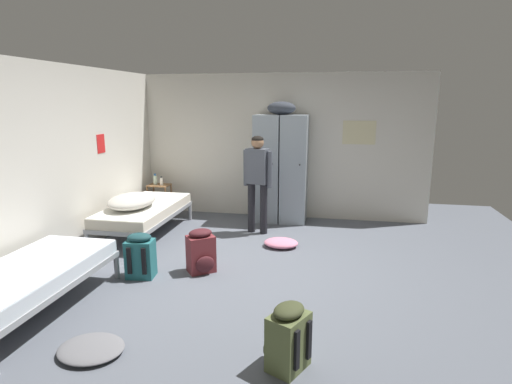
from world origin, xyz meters
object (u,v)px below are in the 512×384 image
at_px(bed_left_rear, 144,211).
at_px(shelf_unit, 160,196).
at_px(lotion_bottle, 162,181).
at_px(bedding_heap, 132,201).
at_px(backpack_teal, 141,256).
at_px(clothes_pile_grey, 91,349).
at_px(water_bottle, 155,180).
at_px(locker_bank, 281,166).
at_px(clothes_pile_pink, 281,243).
at_px(backpack_maroon, 201,252).
at_px(bed_left_front, 28,277).
at_px(backpack_olive, 287,338).
at_px(person_traveler, 258,175).

bearing_deg(bed_left_rear, shelf_unit, 102.26).
bearing_deg(lotion_bottle, shelf_unit, 150.26).
distance_m(bedding_heap, backpack_teal, 1.54).
bearing_deg(clothes_pile_grey, water_bottle, 107.22).
height_order(locker_bank, clothes_pile_pink, locker_bank).
height_order(lotion_bottle, backpack_maroon, lotion_bottle).
bearing_deg(bed_left_rear, locker_bank, 30.86).
height_order(bed_left_front, water_bottle, water_bottle).
bearing_deg(lotion_bottle, locker_bank, 2.23).
bearing_deg(shelf_unit, lotion_bottle, -29.74).
bearing_deg(lotion_bottle, bedding_heap, -85.64).
relative_size(bedding_heap, water_bottle, 4.49).
bearing_deg(locker_bank, water_bottle, -179.38).
relative_size(backpack_olive, clothes_pile_grey, 0.98).
bearing_deg(water_bottle, backpack_maroon, -55.11).
xyz_separation_m(water_bottle, backpack_teal, (1.02, -2.69, -0.40)).
relative_size(bedding_heap, clothes_pile_grey, 1.58).
bearing_deg(person_traveler, clothes_pile_grey, -102.21).
height_order(bed_left_front, clothes_pile_pink, bed_left_front).
bearing_deg(backpack_teal, clothes_pile_pink, 41.97).
bearing_deg(backpack_olive, water_bottle, 125.81).
xyz_separation_m(backpack_olive, backpack_maroon, (-1.27, 1.69, 0.00)).
relative_size(bed_left_rear, bedding_heap, 2.13).
bearing_deg(locker_bank, bed_left_rear, -149.14).
xyz_separation_m(locker_bank, bed_left_front, (-2.00, -3.74, -0.59)).
bearing_deg(clothes_pile_pink, locker_bank, 98.43).
bearing_deg(clothes_pile_pink, person_traveler, 127.90).
xyz_separation_m(shelf_unit, bed_left_rear, (0.25, -1.15, 0.04)).
bearing_deg(backpack_olive, shelf_unit, 125.20).
distance_m(bedding_heap, clothes_pile_grey, 3.07).
distance_m(backpack_olive, backpack_teal, 2.40).
height_order(shelf_unit, water_bottle, water_bottle).
relative_size(shelf_unit, water_bottle, 2.88).
distance_m(bed_left_front, clothes_pile_grey, 1.16).
distance_m(water_bottle, clothes_pile_grey, 4.47).
distance_m(bed_left_rear, lotion_bottle, 1.15).
xyz_separation_m(bedding_heap, backpack_olive, (2.70, -2.70, -0.34)).
height_order(water_bottle, clothes_pile_pink, water_bottle).
bearing_deg(backpack_olive, backpack_teal, 144.02).
bearing_deg(bed_left_front, clothes_pile_pink, 47.35).
height_order(bed_left_front, backpack_olive, backpack_olive).
relative_size(bed_left_front, backpack_maroon, 3.45).
relative_size(shelf_unit, clothes_pile_pink, 1.15).
distance_m(lotion_bottle, clothes_pile_pink, 2.76).
distance_m(person_traveler, water_bottle, 2.21).
distance_m(bed_left_front, bed_left_rear, 2.54).
xyz_separation_m(shelf_unit, clothes_pile_grey, (1.23, -4.21, -0.30)).
bearing_deg(bed_left_rear, person_traveler, 14.24).
relative_size(person_traveler, clothes_pile_grey, 2.76).
height_order(bed_left_rear, water_bottle, water_bottle).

